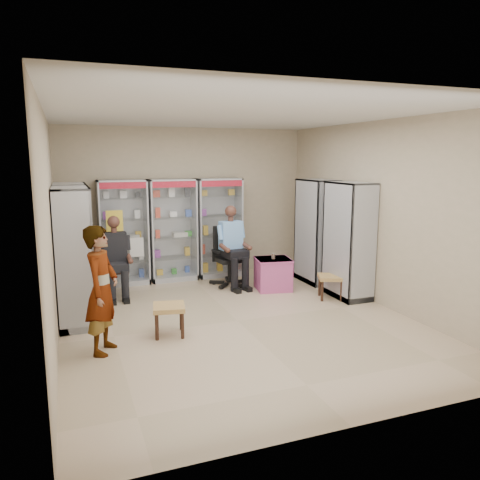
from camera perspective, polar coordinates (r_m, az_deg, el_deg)
name	(u,v)px	position (r m, az deg, el deg)	size (l,w,h in m)	color
floor	(237,321)	(7.09, -0.33, -9.82)	(6.00, 6.00, 0.00)	tan
room_shell	(237,189)	(6.69, -0.35, 6.26)	(5.02, 6.02, 3.01)	tan
cabinet_back_left	(124,233)	(9.16, -14.01, 0.87)	(0.90, 0.50, 2.00)	silver
cabinet_back_mid	(173,230)	(9.31, -8.20, 1.21)	(0.90, 0.50, 2.00)	silver
cabinet_back_right	(219,228)	(9.55, -2.63, 1.52)	(0.90, 0.50, 2.00)	#B8BCC0
cabinet_right_far	(316,231)	(9.19, 9.31, 1.06)	(0.50, 0.90, 2.00)	#AFB2B6
cabinet_right_near	(349,240)	(8.26, 13.09, -0.06)	(0.50, 0.90, 2.00)	#AEB1B5
cabinet_left_far	(73,244)	(8.18, -19.71, -0.48)	(0.50, 0.90, 2.00)	silver
cabinet_left_near	(74,257)	(7.10, -19.54, -1.99)	(0.50, 0.90, 2.00)	#9D9FA4
wooden_chair	(115,269)	(8.52, -14.95, -3.48)	(0.42, 0.42, 0.94)	black
seated_customer	(115,259)	(8.43, -14.98, -2.23)	(0.44, 0.60, 1.34)	black
office_chair	(229,256)	(8.87, -1.29, -1.98)	(0.62, 0.62, 1.13)	black
seated_shopkeeper	(230,249)	(8.80, -1.19, -1.06)	(0.47, 0.66, 1.44)	#6380C4
pink_trunk	(273,274)	(8.67, 4.04, -4.15)	(0.60, 0.58, 0.58)	#C54E86
tea_glass	(273,256)	(8.58, 4.07, -1.96)	(0.07, 0.07, 0.10)	#4F1706
woven_stool_a	(330,287)	(8.26, 10.96, -5.64)	(0.41, 0.41, 0.41)	#AB9048
woven_stool_b	(169,320)	(6.57, -8.62, -9.61)	(0.42, 0.42, 0.42)	#A68A46
standing_man	(102,290)	(6.02, -16.50, -5.85)	(0.58, 0.38, 1.60)	gray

